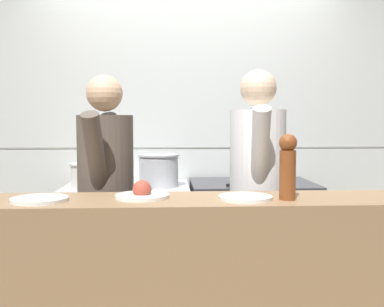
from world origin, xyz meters
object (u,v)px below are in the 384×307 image
object	(u,v)px
chef_head_cook	(106,197)
chef_sous	(257,191)
plated_dish_dessert	(245,198)
sauce_pot	(159,170)
mixing_bowl_steel	(271,177)
pepper_mill	(288,165)
chefs_knife	(244,185)
plated_dish_main	(40,199)
oven_range	(127,244)
plated_dish_appetiser	(142,193)
stock_pot	(92,174)

from	to	relation	value
chef_head_cook	chef_sous	bearing A→B (deg)	8.72
chef_sous	plated_dish_dessert	bearing A→B (deg)	-99.25
chef_sous	sauce_pot	bearing A→B (deg)	145.97
mixing_bowl_steel	chef_sous	size ratio (longest dim) A/B	0.16
sauce_pot	pepper_mill	bearing A→B (deg)	-60.66
mixing_bowl_steel	chefs_knife	bearing A→B (deg)	-148.10
mixing_bowl_steel	plated_dish_main	xyz separation A→B (m)	(-1.39, -1.15, 0.04)
sauce_pot	chef_sous	xyz separation A→B (m)	(0.62, -0.55, -0.08)
sauce_pot	mixing_bowl_steel	size ratio (longest dim) A/B	1.11
oven_range	chef_head_cook	bearing A→B (deg)	-96.08
pepper_mill	chef_head_cook	world-z (taller)	chef_head_cook
oven_range	sauce_pot	distance (m)	0.62
plated_dish_dessert	chef_sous	xyz separation A→B (m)	(0.18, 0.58, -0.06)
plated_dish_appetiser	plated_dish_dessert	distance (m)	0.51
plated_dish_main	chef_sous	bearing A→B (deg)	26.28
oven_range	plated_dish_dessert	world-z (taller)	plated_dish_dessert
pepper_mill	chef_head_cook	size ratio (longest dim) A/B	0.20
chef_sous	oven_range	bearing A→B (deg)	152.80
oven_range	chef_head_cook	distance (m)	0.79
pepper_mill	chef_head_cook	bearing A→B (deg)	149.17
plated_dish_dessert	chef_head_cook	bearing A→B (deg)	143.79
mixing_bowl_steel	pepper_mill	distance (m)	1.21
plated_dish_appetiser	plated_dish_dessert	world-z (taller)	plated_dish_appetiser
plated_dish_main	pepper_mill	bearing A→B (deg)	-1.06
chefs_knife	chef_head_cook	world-z (taller)	chef_head_cook
plated_dish_appetiser	chef_sous	xyz separation A→B (m)	(0.68, 0.51, -0.07)
oven_range	chef_head_cook	world-z (taller)	chef_head_cook
chefs_knife	plated_dish_appetiser	bearing A→B (deg)	-125.69
stock_pot	chef_head_cook	world-z (taller)	chef_head_cook
chefs_knife	plated_dish_main	world-z (taller)	plated_dish_main
plated_dish_dessert	chef_head_cook	xyz separation A→B (m)	(-0.75, 0.55, -0.08)
sauce_pot	mixing_bowl_steel	xyz separation A→B (m)	(0.84, 0.02, -0.06)
mixing_bowl_steel	stock_pot	bearing A→B (deg)	-178.51
sauce_pot	mixing_bowl_steel	world-z (taller)	sauce_pot
stock_pot	plated_dish_main	world-z (taller)	stock_pot
chefs_knife	stock_pot	bearing A→B (deg)	174.47
sauce_pot	plated_dish_dessert	bearing A→B (deg)	-68.54
plated_dish_main	oven_range	bearing A→B (deg)	75.39
chefs_knife	pepper_mill	size ratio (longest dim) A/B	1.05
stock_pot	plated_dish_main	xyz separation A→B (m)	(-0.06, -1.12, 0.01)
sauce_pot	mixing_bowl_steel	bearing A→B (deg)	1.52
plated_dish_main	stock_pot	bearing A→B (deg)	86.78
chefs_knife	pepper_mill	distance (m)	1.06
chefs_knife	plated_dish_main	size ratio (longest dim) A/B	1.26
oven_range	mixing_bowl_steel	xyz separation A→B (m)	(1.08, -0.02, 0.50)
mixing_bowl_steel	plated_dish_main	world-z (taller)	plated_dish_main
plated_dish_appetiser	plated_dish_dessert	xyz separation A→B (m)	(0.51, -0.07, -0.01)
stock_pot	sauce_pot	bearing A→B (deg)	1.42
stock_pot	mixing_bowl_steel	size ratio (longest dim) A/B	1.16
plated_dish_appetiser	pepper_mill	bearing A→B (deg)	-7.36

